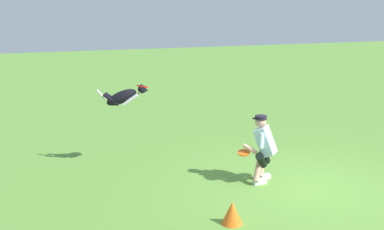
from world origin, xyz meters
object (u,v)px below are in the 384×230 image
Objects in this scene: person at (263,147)px; training_cone at (232,213)px; frisbee_flying at (142,86)px; dog at (124,97)px; frisbee_held at (244,153)px.

training_cone is (1.33, 1.40, -0.52)m from person.
training_cone is (-0.50, 3.17, -1.51)m from frisbee_flying.
training_cone is at bearing -51.00° from dog.
frisbee_flying is at bearing 1.56° from person.
training_cone is (-0.86, 3.29, -1.29)m from dog.
frisbee_flying is 2.50m from frisbee_held.
person is 5.61× the size of frisbee_held.
frisbee_flying is 1.04× the size of frisbee_held.
frisbee_held is (0.38, -0.05, -0.09)m from person.
frisbee_held reaches higher than training_cone.
person is 0.40m from frisbee_held.
dog is at bearing -75.30° from training_cone.
dog reaches higher than person.
person is 3.00m from dog.
person is 5.38× the size of frisbee_flying.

